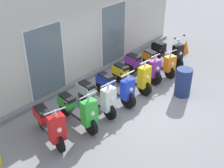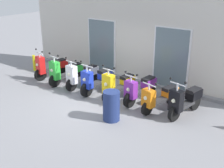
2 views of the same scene
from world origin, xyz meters
TOP-DOWN VIEW (x-y plane):
  - ground_plane at (0.00, 0.00)m, footprint 40.00×40.00m
  - storefront_facade at (0.00, 2.61)m, footprint 10.45×0.50m
  - scooter_red at (-2.89, 0.79)m, footprint 0.74×1.52m
  - scooter_green at (-2.00, 0.71)m, footprint 0.61×1.63m
  - scooter_white at (-1.21, 0.76)m, footprint 0.60×1.60m
  - scooter_blue at (-0.45, 0.70)m, footprint 0.62×1.60m
  - scooter_yellow at (0.44, 0.74)m, footprint 0.54×1.65m
  - scooter_purple at (1.24, 0.88)m, footprint 0.57×1.63m
  - scooter_orange at (2.03, 0.74)m, footprint 0.75×1.57m
  - scooter_black at (2.80, 0.83)m, footprint 0.67×1.55m
  - traffic_cone at (4.30, 0.84)m, footprint 0.32×0.32m
  - trash_bin at (1.18, -0.68)m, footprint 0.50×0.50m

SIDE VIEW (x-z plane):
  - ground_plane at x=0.00m, z-range 0.00..0.00m
  - traffic_cone at x=4.30m, z-range 0.00..0.52m
  - scooter_orange at x=2.03m, z-range -0.11..1.01m
  - trash_bin at x=1.18m, z-range 0.00..0.90m
  - scooter_purple at x=1.24m, z-range -0.12..1.06m
  - scooter_blue at x=-0.45m, z-range -0.14..1.11m
  - scooter_black at x=2.80m, z-range -0.15..1.12m
  - scooter_yellow at x=0.44m, z-range -0.15..1.13m
  - scooter_green at x=-2.00m, z-range -0.16..1.14m
  - scooter_white at x=-1.21m, z-range -0.11..1.13m
  - scooter_red at x=-2.89m, z-range -0.13..1.14m
  - storefront_facade at x=0.00m, z-range -0.06..4.09m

